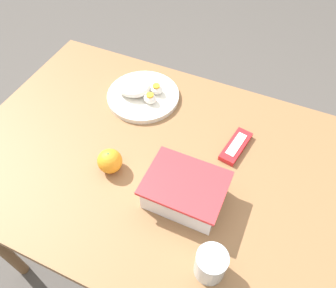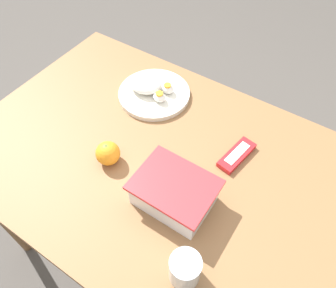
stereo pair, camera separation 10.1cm
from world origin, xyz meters
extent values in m
plane|color=#4C4742|center=(0.00, 0.00, 0.00)|extent=(10.00, 10.00, 0.00)
cube|color=brown|center=(0.00, 0.00, 0.75)|extent=(1.28, 0.82, 0.03)
cylinder|color=brown|center=(-0.59, -0.36, 0.37)|extent=(0.05, 0.05, 0.74)
cylinder|color=brown|center=(0.59, -0.36, 0.37)|extent=(0.05, 0.05, 0.74)
cube|color=white|center=(-0.10, 0.10, 0.81)|extent=(0.20, 0.15, 0.08)
cube|color=#CCBC84|center=(-0.10, 0.10, 0.79)|extent=(0.18, 0.14, 0.05)
cube|color=red|center=(-0.10, 0.10, 0.85)|extent=(0.22, 0.17, 0.01)
ellipsoid|color=gray|center=(-0.10, 0.11, 0.81)|extent=(0.07, 0.06, 0.02)
sphere|color=orange|center=(0.14, 0.09, 0.81)|extent=(0.07, 0.07, 0.07)
cylinder|color=#4C662D|center=(0.14, 0.09, 0.84)|extent=(0.01, 0.01, 0.00)
cylinder|color=silver|center=(0.19, -0.22, 0.78)|extent=(0.26, 0.26, 0.02)
ellipsoid|color=white|center=(0.23, -0.22, 0.81)|extent=(0.12, 0.11, 0.05)
ellipsoid|color=white|center=(0.15, -0.25, 0.80)|extent=(0.05, 0.04, 0.03)
cylinder|color=#F4A823|center=(0.15, -0.25, 0.82)|extent=(0.03, 0.03, 0.01)
ellipsoid|color=white|center=(0.15, -0.20, 0.80)|extent=(0.05, 0.04, 0.03)
cylinder|color=#F4A823|center=(0.15, -0.20, 0.82)|extent=(0.03, 0.03, 0.01)
cube|color=red|center=(-0.18, -0.14, 0.78)|extent=(0.07, 0.15, 0.02)
cube|color=white|center=(-0.18, -0.14, 0.79)|extent=(0.04, 0.10, 0.00)
cylinder|color=silver|center=(-0.23, 0.26, 0.81)|extent=(0.08, 0.08, 0.09)
camera|label=1|loc=(-0.24, 0.53, 1.60)|focal=35.00mm
camera|label=2|loc=(-0.33, 0.48, 1.60)|focal=35.00mm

